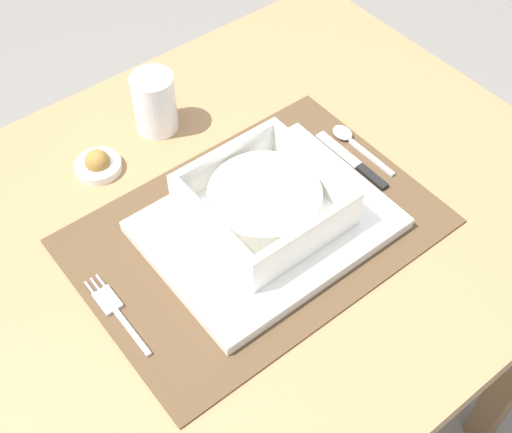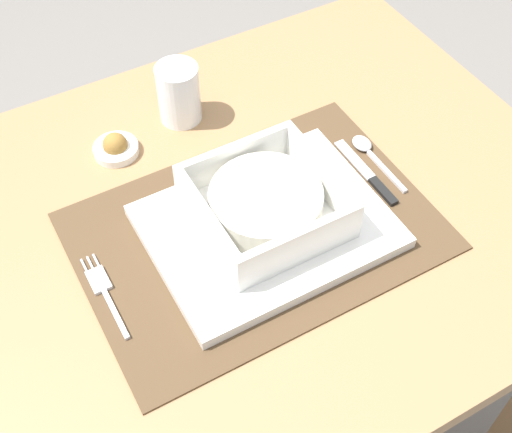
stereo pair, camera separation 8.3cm
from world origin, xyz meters
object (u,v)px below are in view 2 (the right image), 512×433
object	(u,v)px
condiment_saucer	(116,147)
drinking_glass	(179,96)
dining_table	(260,262)
butter_knife	(369,176)
spoon	(367,149)
bread_knife	(365,191)
porridge_bowl	(266,204)
fork	(103,289)

from	to	relation	value
condiment_saucer	drinking_glass	bearing A→B (deg)	11.43
dining_table	butter_knife	distance (m)	0.20
spoon	drinking_glass	bearing A→B (deg)	131.70
bread_knife	drinking_glass	distance (m)	0.29
spoon	drinking_glass	size ratio (longest dim) A/B	1.32
porridge_bowl	bread_knife	world-z (taller)	porridge_bowl
porridge_bowl	condiment_saucer	size ratio (longest dim) A/B	2.68
dining_table	porridge_bowl	world-z (taller)	porridge_bowl
condiment_saucer	porridge_bowl	bearing A→B (deg)	-61.74
spoon	bread_knife	size ratio (longest dim) A/B	0.85
porridge_bowl	condiment_saucer	bearing A→B (deg)	118.26
butter_knife	porridge_bowl	bearing A→B (deg)	-176.58
porridge_bowl	spoon	xyz separation A→B (m)	(0.19, 0.04, -0.04)
dining_table	spoon	xyz separation A→B (m)	(0.18, 0.01, 0.13)
porridge_bowl	butter_knife	size ratio (longest dim) A/B	1.27
butter_knife	drinking_glass	world-z (taller)	drinking_glass
drinking_glass	condiment_saucer	size ratio (longest dim) A/B	1.41
bread_knife	drinking_glass	xyz separation A→B (m)	(-0.15, 0.25, 0.03)
bread_knife	dining_table	bearing A→B (deg)	163.83
dining_table	condiment_saucer	bearing A→B (deg)	123.70
butter_knife	condiment_saucer	size ratio (longest dim) A/B	2.10
bread_knife	fork	bearing A→B (deg)	179.17
fork	butter_knife	distance (m)	0.38
drinking_glass	condiment_saucer	world-z (taller)	drinking_glass
porridge_bowl	fork	size ratio (longest dim) A/B	1.31
fork	drinking_glass	world-z (taller)	drinking_glass
spoon	dining_table	bearing A→B (deg)	-178.42
bread_knife	drinking_glass	bearing A→B (deg)	122.86
fork	bread_knife	world-z (taller)	bread_knife
fork	bread_knife	size ratio (longest dim) A/B	0.93
spoon	condiment_saucer	size ratio (longest dim) A/B	1.86
porridge_bowl	butter_knife	world-z (taller)	porridge_bowl
dining_table	porridge_bowl	xyz separation A→B (m)	(-0.01, -0.03, 0.16)
porridge_bowl	drinking_glass	world-z (taller)	drinking_glass
spoon	butter_knife	xyz separation A→B (m)	(-0.03, -0.04, -0.00)
porridge_bowl	dining_table	bearing A→B (deg)	73.44
butter_knife	condiment_saucer	xyz separation A→B (m)	(-0.28, 0.21, 0.00)
butter_knife	drinking_glass	xyz separation A→B (m)	(-0.17, 0.23, 0.03)
drinking_glass	dining_table	bearing A→B (deg)	-86.06
porridge_bowl	condiment_saucer	distance (m)	0.25
condiment_saucer	butter_knife	bearing A→B (deg)	-37.44
porridge_bowl	drinking_glass	size ratio (longest dim) A/B	1.90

